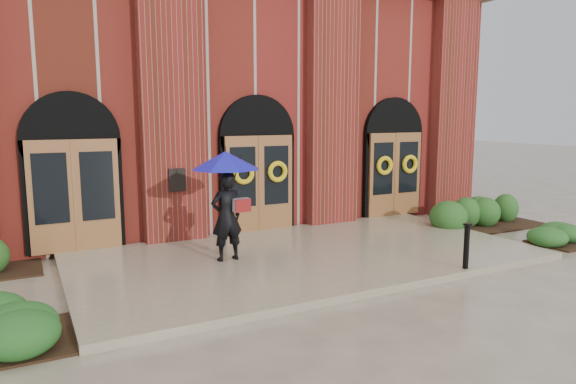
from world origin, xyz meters
TOP-DOWN VIEW (x-y plane):
  - ground at (0.00, 0.00)m, footprint 90.00×90.00m
  - landing at (0.00, 0.15)m, footprint 10.00×5.30m
  - church_building at (0.00, 8.78)m, footprint 16.20×12.53m
  - man_with_umbrella at (-1.78, 0.43)m, footprint 1.51×1.51m
  - metal_post at (2.19, -2.35)m, footprint 0.15×0.15m
  - hedge_wall_right at (6.31, 0.62)m, footprint 3.15×1.26m
  - hedge_front_left at (-5.52, -1.65)m, footprint 1.60×1.37m
  - hedge_front_right at (6.32, -1.62)m, footprint 1.25×1.07m

SIDE VIEW (x-z plane):
  - ground at x=0.00m, z-range 0.00..0.00m
  - landing at x=0.00m, z-range 0.00..0.15m
  - hedge_front_right at x=6.32m, z-range 0.00..0.44m
  - hedge_front_left at x=-5.52m, z-range 0.00..0.57m
  - hedge_wall_right at x=6.31m, z-range 0.00..0.81m
  - metal_post at x=2.19m, z-range 0.17..1.09m
  - man_with_umbrella at x=-1.78m, z-range 0.61..2.90m
  - church_building at x=0.00m, z-range 0.00..7.00m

